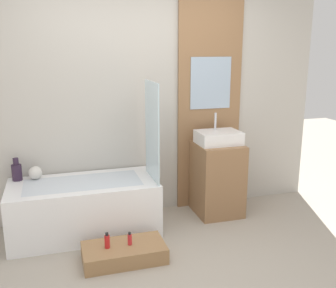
{
  "coord_description": "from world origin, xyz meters",
  "views": [
    {
      "loc": [
        -0.9,
        -2.57,
        1.84
      ],
      "look_at": [
        0.08,
        0.71,
        0.99
      ],
      "focal_mm": 42.0,
      "sensor_mm": 36.0,
      "label": 1
    }
  ],
  "objects_px": {
    "sink": "(218,137)",
    "bathtub": "(84,207)",
    "bottle_soap_primary": "(107,241)",
    "bottle_soap_secondary": "(130,239)",
    "wooden_step_bench": "(124,253)",
    "vase_round_light": "(35,173)",
    "vase_tall_dark": "(17,171)"
  },
  "relations": [
    {
      "from": "bathtub",
      "to": "vase_tall_dark",
      "type": "bearing_deg",
      "value": 157.9
    },
    {
      "from": "wooden_step_bench",
      "to": "sink",
      "type": "height_order",
      "value": "sink"
    },
    {
      "from": "bathtub",
      "to": "bottle_soap_primary",
      "type": "bearing_deg",
      "value": -78.12
    },
    {
      "from": "sink",
      "to": "vase_round_light",
      "type": "relative_size",
      "value": 3.46
    },
    {
      "from": "bathtub",
      "to": "bottle_soap_secondary",
      "type": "relative_size",
      "value": 12.21
    },
    {
      "from": "wooden_step_bench",
      "to": "sink",
      "type": "bearing_deg",
      "value": 31.06
    },
    {
      "from": "sink",
      "to": "bathtub",
      "type": "bearing_deg",
      "value": -177.05
    },
    {
      "from": "sink",
      "to": "bottle_soap_primary",
      "type": "distance_m",
      "value": 1.66
    },
    {
      "from": "vase_round_light",
      "to": "bathtub",
      "type": "bearing_deg",
      "value": -27.78
    },
    {
      "from": "vase_round_light",
      "to": "bottle_soap_primary",
      "type": "distance_m",
      "value": 1.13
    },
    {
      "from": "sink",
      "to": "vase_tall_dark",
      "type": "distance_m",
      "value": 2.12
    },
    {
      "from": "bathtub",
      "to": "vase_round_light",
      "type": "relative_size",
      "value": 10.85
    },
    {
      "from": "bottle_soap_primary",
      "to": "bottle_soap_secondary",
      "type": "height_order",
      "value": "bottle_soap_primary"
    },
    {
      "from": "bathtub",
      "to": "bottle_soap_secondary",
      "type": "bearing_deg",
      "value": -62.57
    },
    {
      "from": "wooden_step_bench",
      "to": "sink",
      "type": "xyz_separation_m",
      "value": [
        1.19,
        0.72,
        0.81
      ]
    },
    {
      "from": "wooden_step_bench",
      "to": "bottle_soap_secondary",
      "type": "distance_m",
      "value": 0.13
    },
    {
      "from": "bathtub",
      "to": "vase_tall_dark",
      "type": "distance_m",
      "value": 0.76
    },
    {
      "from": "vase_tall_dark",
      "to": "bottle_soap_primary",
      "type": "xyz_separation_m",
      "value": [
        0.76,
        -0.9,
        -0.43
      ]
    },
    {
      "from": "vase_tall_dark",
      "to": "bottle_soap_secondary",
      "type": "height_order",
      "value": "vase_tall_dark"
    },
    {
      "from": "bottle_soap_primary",
      "to": "sink",
      "type": "bearing_deg",
      "value": 28.25
    },
    {
      "from": "vase_round_light",
      "to": "wooden_step_bench",
      "type": "bearing_deg",
      "value": -50.41
    },
    {
      "from": "vase_round_light",
      "to": "bottle_soap_primary",
      "type": "relative_size",
      "value": 0.94
    },
    {
      "from": "wooden_step_bench",
      "to": "bottle_soap_primary",
      "type": "bearing_deg",
      "value": 180.0
    },
    {
      "from": "bottle_soap_primary",
      "to": "bottle_soap_secondary",
      "type": "relative_size",
      "value": 1.2
    },
    {
      "from": "wooden_step_bench",
      "to": "vase_round_light",
      "type": "relative_size",
      "value": 5.43
    },
    {
      "from": "vase_tall_dark",
      "to": "vase_round_light",
      "type": "relative_size",
      "value": 1.73
    },
    {
      "from": "bathtub",
      "to": "wooden_step_bench",
      "type": "xyz_separation_m",
      "value": [
        0.28,
        -0.64,
        -0.2
      ]
    },
    {
      "from": "bathtub",
      "to": "sink",
      "type": "bearing_deg",
      "value": 2.95
    },
    {
      "from": "vase_tall_dark",
      "to": "vase_round_light",
      "type": "distance_m",
      "value": 0.18
    },
    {
      "from": "bathtub",
      "to": "sink",
      "type": "relative_size",
      "value": 3.13
    },
    {
      "from": "wooden_step_bench",
      "to": "vase_round_light",
      "type": "height_order",
      "value": "vase_round_light"
    },
    {
      "from": "sink",
      "to": "vase_tall_dark",
      "type": "relative_size",
      "value": 2.01
    }
  ]
}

